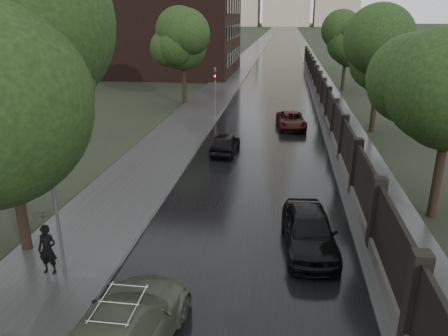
% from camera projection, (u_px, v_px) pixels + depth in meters
% --- Properties ---
extents(ground, '(800.00, 800.00, 0.00)m').
position_uv_depth(ground, '(229.00, 328.00, 11.75)').
color(ground, black).
rests_on(ground, ground).
extents(road, '(8.00, 420.00, 0.02)m').
position_uv_depth(road, '(284.00, 33.00, 189.13)').
color(road, black).
rests_on(road, ground).
extents(sidewalk_left, '(4.00, 420.00, 0.16)m').
position_uv_depth(sidewalk_left, '(270.00, 33.00, 189.88)').
color(sidewalk_left, '#2D2D2D').
rests_on(sidewalk_left, ground).
extents(verge_right, '(3.00, 420.00, 0.08)m').
position_uv_depth(verge_right, '(297.00, 33.00, 188.41)').
color(verge_right, '#2D2D2D').
rests_on(verge_right, ground).
extents(fence_right, '(0.45, 75.72, 2.70)m').
position_uv_depth(fence_right, '(321.00, 93.00, 40.70)').
color(fence_right, '#383533').
rests_on(fence_right, ground).
extents(tree_left_far, '(4.25, 4.25, 7.39)m').
position_uv_depth(tree_left_far, '(183.00, 46.00, 39.04)').
color(tree_left_far, black).
rests_on(tree_left_far, ground).
extents(tree_right_b, '(4.08, 4.08, 7.01)m').
position_uv_depth(tree_right_b, '(379.00, 61.00, 29.66)').
color(tree_right_b, black).
rests_on(tree_right_b, ground).
extents(tree_right_c, '(4.08, 4.08, 7.01)m').
position_uv_depth(tree_right_c, '(346.00, 44.00, 46.47)').
color(tree_right_c, black).
rests_on(tree_right_c, ground).
extents(lamp_post, '(0.25, 0.12, 5.11)m').
position_uv_depth(lamp_post, '(55.00, 204.00, 12.95)').
color(lamp_post, '#59595E').
rests_on(lamp_post, ground).
extents(traffic_light, '(0.16, 0.32, 4.00)m').
position_uv_depth(traffic_light, '(215.00, 88.00, 34.84)').
color(traffic_light, '#59595E').
rests_on(traffic_light, ground).
extents(volga_sedan, '(2.76, 5.54, 1.55)m').
position_uv_depth(volga_sedan, '(122.00, 332.00, 10.50)').
color(volga_sedan, '#414739').
rests_on(volga_sedan, ground).
extents(hatchback_left, '(1.63, 3.74, 1.26)m').
position_uv_depth(hatchback_left, '(225.00, 143.00, 26.31)').
color(hatchback_left, black).
rests_on(hatchback_left, ground).
extents(car_right_near, '(2.13, 4.53, 1.50)m').
position_uv_depth(car_right_near, '(309.00, 230.00, 15.46)').
color(car_right_near, black).
rests_on(car_right_near, ground).
extents(car_right_far, '(2.38, 4.39, 1.17)m').
position_uv_depth(car_right_far, '(291.00, 120.00, 32.10)').
color(car_right_far, black).
rests_on(car_right_far, ground).
extents(pedestrian_umbrella, '(0.96, 0.98, 2.58)m').
position_uv_depth(pedestrian_umbrella, '(44.00, 224.00, 13.44)').
color(pedestrian_umbrella, black).
rests_on(pedestrian_umbrella, sidewalk_left).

